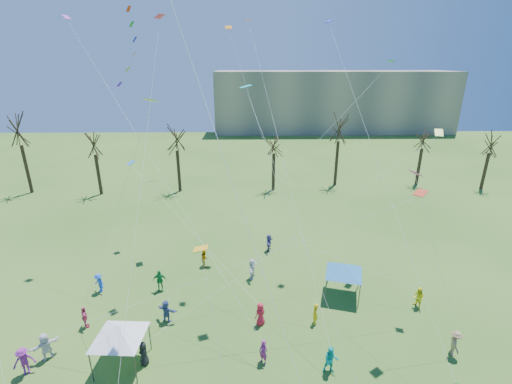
{
  "coord_description": "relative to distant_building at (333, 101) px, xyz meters",
  "views": [
    {
      "loc": [
        0.39,
        -12.25,
        17.36
      ],
      "look_at": [
        0.72,
        5.0,
        11.0
      ],
      "focal_mm": 25.0,
      "sensor_mm": 36.0,
      "label": 1
    }
  ],
  "objects": [
    {
      "name": "distant_building",
      "position": [
        0.0,
        0.0,
        0.0
      ],
      "size": [
        60.0,
        14.0,
        15.0
      ],
      "primitive_type": "cube",
      "color": "gray",
      "rests_on": "ground"
    },
    {
      "name": "bare_tree_row",
      "position": [
        -23.01,
        -45.93,
        -0.81
      ],
      "size": [
        69.27,
        8.63,
        10.52
      ],
      "color": "black",
      "rests_on": "ground"
    },
    {
      "name": "big_box_kite",
      "position": [
        -26.22,
        -76.92,
        12.1
      ],
      "size": [
        4.82,
        4.89,
        23.83
      ],
      "color": "red",
      "rests_on": "ground"
    },
    {
      "name": "canopy_tent_white",
      "position": [
        -29.33,
        -77.38,
        -5.01
      ],
      "size": [
        3.92,
        3.92,
        2.94
      ],
      "color": "#3F3F44",
      "rests_on": "ground"
    },
    {
      "name": "canopy_tent_blue",
      "position": [
        -14.37,
        -70.77,
        -5.11
      ],
      "size": [
        3.63,
        3.63,
        2.82
      ],
      "color": "#3F3F44",
      "rests_on": "ground"
    },
    {
      "name": "festival_crowd",
      "position": [
        -23.78,
        -74.5,
        -6.64
      ],
      "size": [
        27.08,
        19.13,
        1.85
      ],
      "color": "#D71A42",
      "rests_on": "ground"
    },
    {
      "name": "small_kites_aloft",
      "position": [
        -22.66,
        -69.88,
        5.13
      ],
      "size": [
        28.12,
        19.62,
        32.99
      ],
      "color": "orange",
      "rests_on": "ground"
    }
  ]
}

